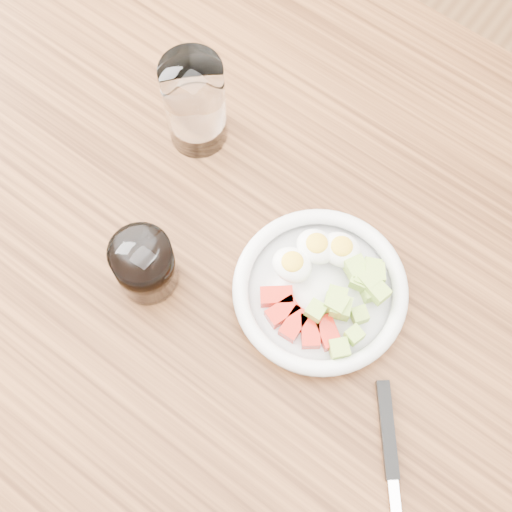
% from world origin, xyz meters
% --- Properties ---
extents(ground, '(4.00, 4.00, 0.00)m').
position_xyz_m(ground, '(0.00, 0.00, 0.00)').
color(ground, brown).
rests_on(ground, ground).
extents(dining_table, '(1.50, 0.90, 0.77)m').
position_xyz_m(dining_table, '(0.00, 0.00, 0.67)').
color(dining_table, brown).
rests_on(dining_table, ground).
extents(bowl, '(0.20, 0.20, 0.05)m').
position_xyz_m(bowl, '(0.07, 0.03, 0.79)').
color(bowl, white).
rests_on(bowl, dining_table).
extents(fork, '(0.15, 0.18, 0.01)m').
position_xyz_m(fork, '(0.23, -0.08, 0.77)').
color(fork, black).
rests_on(fork, dining_table).
extents(water_glass, '(0.07, 0.07, 0.13)m').
position_xyz_m(water_glass, '(-0.17, 0.11, 0.83)').
color(water_glass, white).
rests_on(water_glass, dining_table).
extents(coffee_glass, '(0.07, 0.07, 0.08)m').
position_xyz_m(coffee_glass, '(-0.10, -0.07, 0.81)').
color(coffee_glass, white).
rests_on(coffee_glass, dining_table).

